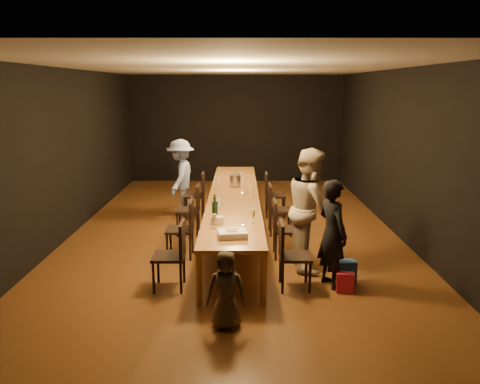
{
  "coord_description": "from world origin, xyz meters",
  "views": [
    {
      "loc": [
        0.1,
        -8.32,
        2.68
      ],
      "look_at": [
        0.11,
        -0.9,
        1.0
      ],
      "focal_mm": 35.0,
      "sensor_mm": 36.0,
      "label": 1
    }
  ],
  "objects_px": {
    "chair_left_0": "(169,255)",
    "woman_tan": "(311,209)",
    "chair_left_1": "(180,229)",
    "man_blue": "(181,177)",
    "chair_right_3": "(275,195)",
    "chair_right_0": "(295,255)",
    "child": "(226,290)",
    "birthday_cake": "(232,234)",
    "chair_left_3": "(194,195)",
    "table": "(234,197)",
    "chair_right_2": "(280,209)",
    "chair_right_1": "(286,229)",
    "ice_bucket": "(235,181)",
    "plate_stack": "(217,220)",
    "champagne_bottle": "(215,206)",
    "woman_birthday": "(332,233)",
    "chair_left_2": "(188,209)"
  },
  "relations": [
    {
      "from": "woman_birthday",
      "to": "table",
      "type": "bearing_deg",
      "value": 6.66
    },
    {
      "from": "chair_left_3",
      "to": "woman_birthday",
      "type": "height_order",
      "value": "woman_birthday"
    },
    {
      "from": "chair_left_1",
      "to": "chair_left_3",
      "type": "relative_size",
      "value": 1.0
    },
    {
      "from": "chair_right_0",
      "to": "champagne_bottle",
      "type": "height_order",
      "value": "champagne_bottle"
    },
    {
      "from": "plate_stack",
      "to": "champagne_bottle",
      "type": "bearing_deg",
      "value": 98.22
    },
    {
      "from": "plate_stack",
      "to": "child",
      "type": "bearing_deg",
      "value": -83.81
    },
    {
      "from": "chair_left_1",
      "to": "woman_birthday",
      "type": "relative_size",
      "value": 0.62
    },
    {
      "from": "chair_left_2",
      "to": "chair_right_0",
      "type": "bearing_deg",
      "value": -144.69
    },
    {
      "from": "chair_right_2",
      "to": "man_blue",
      "type": "distance_m",
      "value": 2.49
    },
    {
      "from": "chair_left_1",
      "to": "birthday_cake",
      "type": "relative_size",
      "value": 2.28
    },
    {
      "from": "chair_left_2",
      "to": "champagne_bottle",
      "type": "bearing_deg",
      "value": -159.29
    },
    {
      "from": "chair_left_3",
      "to": "plate_stack",
      "type": "relative_size",
      "value": 4.92
    },
    {
      "from": "chair_left_0",
      "to": "woman_birthday",
      "type": "distance_m",
      "value": 2.22
    },
    {
      "from": "chair_right_2",
      "to": "champagne_bottle",
      "type": "distance_m",
      "value": 1.96
    },
    {
      "from": "table",
      "to": "chair_right_0",
      "type": "xyz_separation_m",
      "value": [
        0.85,
        -2.4,
        -0.24
      ]
    },
    {
      "from": "chair_right_2",
      "to": "woman_birthday",
      "type": "relative_size",
      "value": 0.62
    },
    {
      "from": "plate_stack",
      "to": "champagne_bottle",
      "type": "xyz_separation_m",
      "value": [
        -0.05,
        0.33,
        0.13
      ]
    },
    {
      "from": "child",
      "to": "man_blue",
      "type": "bearing_deg",
      "value": 107.86
    },
    {
      "from": "plate_stack",
      "to": "birthday_cake",
      "type": "bearing_deg",
      "value": -69.11
    },
    {
      "from": "chair_left_1",
      "to": "chair_left_2",
      "type": "height_order",
      "value": "same"
    },
    {
      "from": "chair_left_3",
      "to": "table",
      "type": "bearing_deg",
      "value": -144.69
    },
    {
      "from": "chair_left_1",
      "to": "woman_birthday",
      "type": "xyz_separation_m",
      "value": [
        2.2,
        -1.11,
        0.28
      ]
    },
    {
      "from": "chair_right_0",
      "to": "ice_bucket",
      "type": "bearing_deg",
      "value": -165.02
    },
    {
      "from": "chair_left_0",
      "to": "woman_tan",
      "type": "distance_m",
      "value": 2.21
    },
    {
      "from": "chair_left_3",
      "to": "ice_bucket",
      "type": "distance_m",
      "value": 1.07
    },
    {
      "from": "chair_left_2",
      "to": "ice_bucket",
      "type": "relative_size",
      "value": 4.04
    },
    {
      "from": "chair_right_0",
      "to": "woman_birthday",
      "type": "height_order",
      "value": "woman_birthday"
    },
    {
      "from": "chair_right_3",
      "to": "child",
      "type": "xyz_separation_m",
      "value": [
        -0.9,
        -4.66,
        -0.01
      ]
    },
    {
      "from": "chair_right_0",
      "to": "chair_right_3",
      "type": "bearing_deg",
      "value": 180.0
    },
    {
      "from": "chair_right_2",
      "to": "man_blue",
      "type": "xyz_separation_m",
      "value": [
        -2.0,
        1.44,
        0.33
      ]
    },
    {
      "from": "chair_left_1",
      "to": "child",
      "type": "bearing_deg",
      "value": -160.49
    },
    {
      "from": "woman_birthday",
      "to": "plate_stack",
      "type": "distance_m",
      "value": 1.64
    },
    {
      "from": "chair_right_3",
      "to": "woman_tan",
      "type": "height_order",
      "value": "woman_tan"
    },
    {
      "from": "chair_right_3",
      "to": "plate_stack",
      "type": "relative_size",
      "value": 4.92
    },
    {
      "from": "chair_right_1",
      "to": "ice_bucket",
      "type": "distance_m",
      "value": 2.13
    },
    {
      "from": "chair_right_1",
      "to": "chair_left_1",
      "type": "bearing_deg",
      "value": -90.0
    },
    {
      "from": "chair_left_1",
      "to": "man_blue",
      "type": "xyz_separation_m",
      "value": [
        -0.3,
        2.64,
        0.33
      ]
    },
    {
      "from": "child",
      "to": "woman_tan",
      "type": "bearing_deg",
      "value": 62.05
    },
    {
      "from": "chair_right_0",
      "to": "birthday_cake",
      "type": "bearing_deg",
      "value": -85.3
    },
    {
      "from": "chair_right_0",
      "to": "man_blue",
      "type": "relative_size",
      "value": 0.58
    },
    {
      "from": "woman_tan",
      "to": "birthday_cake",
      "type": "distance_m",
      "value": 1.44
    },
    {
      "from": "chair_right_2",
      "to": "woman_tan",
      "type": "relative_size",
      "value": 0.51
    },
    {
      "from": "chair_right_3",
      "to": "chair_left_3",
      "type": "height_order",
      "value": "same"
    },
    {
      "from": "chair_right_3",
      "to": "chair_left_1",
      "type": "relative_size",
      "value": 1.0
    },
    {
      "from": "champagne_bottle",
      "to": "plate_stack",
      "type": "bearing_deg",
      "value": -81.78
    },
    {
      "from": "chair_left_0",
      "to": "woman_tan",
      "type": "xyz_separation_m",
      "value": [
        2.01,
        0.79,
        0.44
      ]
    },
    {
      "from": "chair_right_2",
      "to": "chair_left_1",
      "type": "height_order",
      "value": "same"
    },
    {
      "from": "woman_birthday",
      "to": "ice_bucket",
      "type": "xyz_separation_m",
      "value": [
        -1.34,
        3.03,
        0.12
      ]
    },
    {
      "from": "chair_left_3",
      "to": "child",
      "type": "xyz_separation_m",
      "value": [
        0.8,
        -4.66,
        -0.01
      ]
    },
    {
      "from": "chair_left_1",
      "to": "man_blue",
      "type": "distance_m",
      "value": 2.68
    }
  ]
}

